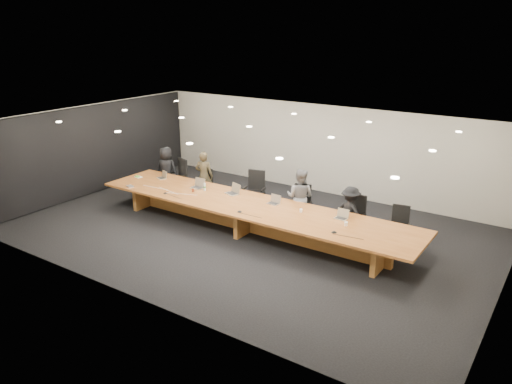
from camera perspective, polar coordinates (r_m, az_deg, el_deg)
ground at (r=13.08m, az=-0.73°, el=-4.50°), size 12.00×12.00×0.00m
back_wall at (r=15.93m, az=7.46°, el=4.89°), size 12.00×0.02×2.80m
left_wall_panel at (r=16.60m, az=-17.96°, el=4.59°), size 0.08×7.84×2.74m
conference_table at (r=12.89m, az=-0.74°, el=-2.37°), size 9.00×1.80×0.75m
chair_far_left at (r=15.94m, az=-9.01°, el=1.75°), size 0.73×0.73×1.15m
chair_left at (r=15.34m, az=-6.03°, el=0.90°), size 0.60×0.60×0.99m
chair_mid_left at (r=14.31m, az=-0.24°, el=0.10°), size 0.74×0.74×1.19m
chair_mid_right at (r=13.39m, az=5.16°, el=-1.49°), size 0.70×0.70×1.10m
chair_right at (r=12.82m, az=11.05°, el=-2.72°), size 0.59×0.59×1.09m
chair_far_right at (r=12.59m, az=15.98°, el=-3.76°), size 0.58×0.58×1.00m
person_a at (r=16.10m, az=-10.18°, el=2.50°), size 0.83×0.64×1.50m
person_b at (r=15.23m, az=-5.95°, el=1.82°), size 0.65×0.53×1.53m
person_c at (r=13.30m, az=5.05°, el=-0.59°), size 0.83×0.69×1.56m
person_d at (r=12.74m, az=10.70°, el=-2.27°), size 0.96×0.69×1.33m
laptop_a at (r=15.19m, az=-10.79°, el=1.95°), size 0.35×0.30×0.23m
laptop_b at (r=14.12m, az=-6.76°, el=0.98°), size 0.36×0.27×0.28m
laptop_c at (r=13.55m, az=-2.77°, el=0.35°), size 0.43×0.37×0.29m
laptop_d at (r=12.80m, az=2.00°, el=-0.88°), size 0.31×0.24×0.24m
laptop_e at (r=11.99m, az=9.70°, el=-2.52°), size 0.30×0.23×0.23m
water_bottle at (r=13.90m, az=-5.89°, el=0.58°), size 0.08×0.08×0.21m
amber_mug at (r=13.85m, az=-7.22°, el=0.19°), size 0.08×0.08×0.09m
paper_cup_near at (r=12.30m, az=5.16°, el=-2.14°), size 0.08×0.08×0.09m
paper_cup_far at (r=11.62m, az=10.25°, el=-3.62°), size 0.08×0.08×0.09m
notepad at (r=15.49m, az=-13.29°, el=1.68°), size 0.24×0.21×0.01m
lime_gadget at (r=15.48m, az=-13.39°, el=1.74°), size 0.17×0.12×0.02m
av_box at (r=14.63m, az=-14.21°, el=0.65°), size 0.24×0.20×0.03m
mic_left at (r=13.84m, az=-10.32°, el=-0.10°), size 0.12×0.12×0.03m
mic_center at (r=12.29m, az=-1.90°, el=-2.22°), size 0.14×0.14×0.03m
mic_right at (r=11.23m, az=8.92°, el=-4.52°), size 0.14×0.14×0.03m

